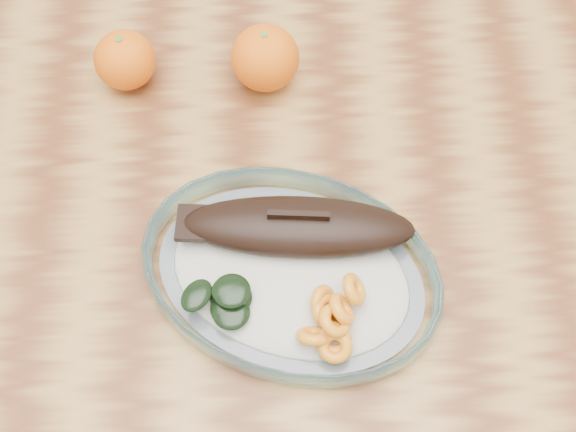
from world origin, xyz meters
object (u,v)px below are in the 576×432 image
at_px(plated_meal, 291,269).
at_px(orange_left, 125,60).
at_px(orange_right, 265,58).
at_px(dining_table, 248,287).

relative_size(plated_meal, orange_left, 10.02).
height_order(orange_left, orange_right, orange_right).
bearing_deg(plated_meal, orange_left, 145.69).
relative_size(dining_table, plated_meal, 1.73).
distance_m(dining_table, plated_meal, 0.13).
xyz_separation_m(dining_table, plated_meal, (0.05, -0.03, 0.12)).
bearing_deg(dining_table, plated_meal, -34.94).
bearing_deg(orange_right, dining_table, -97.47).
bearing_deg(orange_left, orange_right, -2.46).
bearing_deg(orange_left, dining_table, -60.17).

